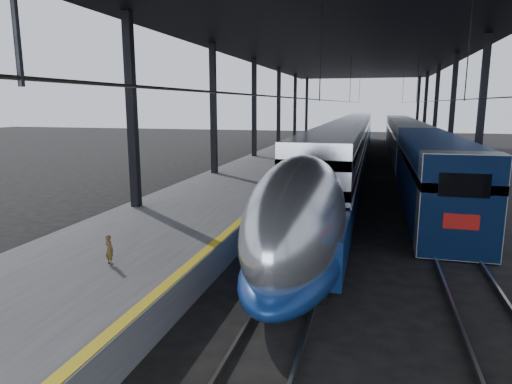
% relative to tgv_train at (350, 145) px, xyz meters
% --- Properties ---
extents(ground, '(160.00, 160.00, 0.00)m').
position_rel_tgv_train_xyz_m(ground, '(-2.00, -28.00, -1.87)').
color(ground, black).
rests_on(ground, ground).
extents(platform, '(6.00, 80.00, 1.00)m').
position_rel_tgv_train_xyz_m(platform, '(-5.50, -8.00, -1.37)').
color(platform, '#4C4C4F').
rests_on(platform, ground).
extents(yellow_strip, '(0.30, 80.00, 0.01)m').
position_rel_tgv_train_xyz_m(yellow_strip, '(-2.70, -8.00, -0.87)').
color(yellow_strip, gold).
rests_on(yellow_strip, platform).
extents(rails, '(6.52, 80.00, 0.16)m').
position_rel_tgv_train_xyz_m(rails, '(2.50, -8.00, -1.79)').
color(rails, slate).
rests_on(rails, ground).
extents(canopy, '(18.00, 75.00, 9.47)m').
position_rel_tgv_train_xyz_m(canopy, '(-0.10, -8.00, 7.24)').
color(canopy, black).
rests_on(canopy, ground).
extents(tgv_train, '(2.80, 65.20, 4.01)m').
position_rel_tgv_train_xyz_m(tgv_train, '(0.00, 0.00, 0.00)').
color(tgv_train, silver).
rests_on(tgv_train, ground).
extents(second_train, '(2.71, 56.05, 3.73)m').
position_rel_tgv_train_xyz_m(second_train, '(5.00, 3.00, 0.02)').
color(second_train, navy).
rests_on(second_train, ground).
extents(child, '(0.36, 0.30, 0.83)m').
position_rel_tgv_train_xyz_m(child, '(-4.85, -29.77, -0.46)').
color(child, '#453417').
rests_on(child, platform).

